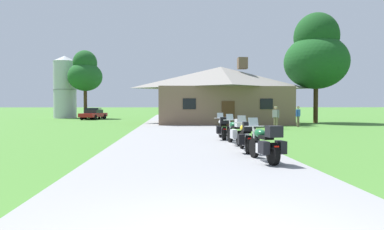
{
  "coord_description": "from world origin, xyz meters",
  "views": [
    {
      "loc": [
        -0.63,
        -3.99,
        1.76
      ],
      "look_at": [
        0.84,
        20.55,
        1.06
      ],
      "focal_mm": 32.45,
      "sensor_mm": 36.0,
      "label": 1
    }
  ],
  "objects_px": {
    "motorcycle_green_third_in_row": "(237,132)",
    "motorcycle_white_farthest_in_row": "(223,128)",
    "motorcycle_yellow_second_in_row": "(246,137)",
    "parked_red_sedan_far_left": "(93,114)",
    "motorcycle_green_nearest_to_camera": "(266,144)",
    "bystander_blue_shirt_near_lodge": "(298,115)",
    "tree_left_far": "(85,73)",
    "bystander_gray_shirt_beside_signpost": "(276,116)",
    "tree_right_of_lodge": "(316,55)",
    "metal_silo_distant": "(65,87)",
    "parked_white_suv_far_left": "(94,113)"
  },
  "relations": [
    {
      "from": "motorcycle_green_third_in_row",
      "to": "motorcycle_white_farthest_in_row",
      "type": "relative_size",
      "value": 1.0
    },
    {
      "from": "motorcycle_yellow_second_in_row",
      "to": "motorcycle_white_farthest_in_row",
      "type": "distance_m",
      "value": 4.67
    },
    {
      "from": "motorcycle_green_third_in_row",
      "to": "parked_red_sedan_far_left",
      "type": "distance_m",
      "value": 30.87
    },
    {
      "from": "motorcycle_green_nearest_to_camera",
      "to": "motorcycle_white_farthest_in_row",
      "type": "xyz_separation_m",
      "value": [
        -0.25,
        7.02,
        0.0
      ]
    },
    {
      "from": "motorcycle_white_farthest_in_row",
      "to": "parked_red_sedan_far_left",
      "type": "relative_size",
      "value": 0.46
    },
    {
      "from": "bystander_blue_shirt_near_lodge",
      "to": "tree_left_far",
      "type": "distance_m",
      "value": 28.66
    },
    {
      "from": "tree_left_far",
      "to": "bystander_gray_shirt_beside_signpost",
      "type": "bearing_deg",
      "value": -47.52
    },
    {
      "from": "motorcycle_green_third_in_row",
      "to": "bystander_blue_shirt_near_lodge",
      "type": "bearing_deg",
      "value": 52.74
    },
    {
      "from": "tree_right_of_lodge",
      "to": "metal_silo_distant",
      "type": "xyz_separation_m",
      "value": [
        -28.71,
        14.55,
        -2.52
      ]
    },
    {
      "from": "motorcycle_white_farthest_in_row",
      "to": "bystander_gray_shirt_beside_signpost",
      "type": "height_order",
      "value": "bystander_gray_shirt_beside_signpost"
    },
    {
      "from": "motorcycle_yellow_second_in_row",
      "to": "metal_silo_distant",
      "type": "bearing_deg",
      "value": 117.97
    },
    {
      "from": "tree_right_of_lodge",
      "to": "parked_white_suv_far_left",
      "type": "height_order",
      "value": "tree_right_of_lodge"
    },
    {
      "from": "motorcycle_yellow_second_in_row",
      "to": "metal_silo_distant",
      "type": "distance_m",
      "value": 39.7
    },
    {
      "from": "motorcycle_green_nearest_to_camera",
      "to": "motorcycle_yellow_second_in_row",
      "type": "bearing_deg",
      "value": 83.84
    },
    {
      "from": "tree_left_far",
      "to": "parked_red_sedan_far_left",
      "type": "xyz_separation_m",
      "value": [
        1.64,
        -2.75,
        -5.32
      ]
    },
    {
      "from": "metal_silo_distant",
      "to": "parked_red_sedan_far_left",
      "type": "height_order",
      "value": "metal_silo_distant"
    },
    {
      "from": "bystander_blue_shirt_near_lodge",
      "to": "parked_white_suv_far_left",
      "type": "height_order",
      "value": "bystander_blue_shirt_near_lodge"
    },
    {
      "from": "bystander_blue_shirt_near_lodge",
      "to": "metal_silo_distant",
      "type": "bearing_deg",
      "value": -83.08
    },
    {
      "from": "motorcycle_green_third_in_row",
      "to": "tree_left_far",
      "type": "xyz_separation_m",
      "value": [
        -13.97,
        31.05,
        5.35
      ]
    },
    {
      "from": "motorcycle_white_farthest_in_row",
      "to": "parked_white_suv_far_left",
      "type": "distance_m",
      "value": 31.13
    },
    {
      "from": "bystander_gray_shirt_beside_signpost",
      "to": "metal_silo_distant",
      "type": "distance_m",
      "value": 32.0
    },
    {
      "from": "bystander_blue_shirt_near_lodge",
      "to": "tree_right_of_lodge",
      "type": "xyz_separation_m",
      "value": [
        4.05,
        6.11,
        5.8
      ]
    },
    {
      "from": "bystander_gray_shirt_beside_signpost",
      "to": "motorcycle_green_third_in_row",
      "type": "bearing_deg",
      "value": 110.3
    },
    {
      "from": "parked_white_suv_far_left",
      "to": "parked_red_sedan_far_left",
      "type": "relative_size",
      "value": 1.05
    },
    {
      "from": "motorcycle_green_third_in_row",
      "to": "parked_white_suv_far_left",
      "type": "relative_size",
      "value": 0.44
    },
    {
      "from": "tree_right_of_lodge",
      "to": "metal_silo_distant",
      "type": "relative_size",
      "value": 1.28
    },
    {
      "from": "motorcycle_white_farthest_in_row",
      "to": "tree_left_far",
      "type": "xyz_separation_m",
      "value": [
        -13.73,
        28.7,
        5.35
      ]
    },
    {
      "from": "bystander_blue_shirt_near_lodge",
      "to": "tree_right_of_lodge",
      "type": "relative_size",
      "value": 0.16
    },
    {
      "from": "bystander_blue_shirt_near_lodge",
      "to": "tree_left_far",
      "type": "height_order",
      "value": "tree_left_far"
    },
    {
      "from": "tree_right_of_lodge",
      "to": "bystander_gray_shirt_beside_signpost",
      "type": "bearing_deg",
      "value": -128.26
    },
    {
      "from": "motorcycle_yellow_second_in_row",
      "to": "bystander_blue_shirt_near_lodge",
      "type": "height_order",
      "value": "bystander_blue_shirt_near_lodge"
    },
    {
      "from": "bystander_blue_shirt_near_lodge",
      "to": "tree_right_of_lodge",
      "type": "bearing_deg",
      "value": -166.64
    },
    {
      "from": "tree_left_far",
      "to": "motorcycle_green_third_in_row",
      "type": "bearing_deg",
      "value": -65.78
    },
    {
      "from": "motorcycle_green_third_in_row",
      "to": "metal_silo_distant",
      "type": "xyz_separation_m",
      "value": [
        -17.23,
        33.3,
        3.61
      ]
    },
    {
      "from": "motorcycle_yellow_second_in_row",
      "to": "motorcycle_white_farthest_in_row",
      "type": "relative_size",
      "value": 1.0
    },
    {
      "from": "motorcycle_green_nearest_to_camera",
      "to": "metal_silo_distant",
      "type": "xyz_separation_m",
      "value": [
        -17.24,
        37.97,
        3.61
      ]
    },
    {
      "from": "bystander_blue_shirt_near_lodge",
      "to": "metal_silo_distant",
      "type": "distance_m",
      "value": 32.34
    },
    {
      "from": "bystander_gray_shirt_beside_signpost",
      "to": "parked_red_sedan_far_left",
      "type": "bearing_deg",
      "value": -0.49
    },
    {
      "from": "motorcycle_yellow_second_in_row",
      "to": "motorcycle_green_third_in_row",
      "type": "height_order",
      "value": "same"
    },
    {
      "from": "motorcycle_green_nearest_to_camera",
      "to": "motorcycle_yellow_second_in_row",
      "type": "xyz_separation_m",
      "value": [
        -0.09,
        2.35,
        0.0
      ]
    },
    {
      "from": "motorcycle_yellow_second_in_row",
      "to": "parked_white_suv_far_left",
      "type": "distance_m",
      "value": 35.5
    },
    {
      "from": "tree_right_of_lodge",
      "to": "parked_white_suv_far_left",
      "type": "distance_m",
      "value": 27.8
    },
    {
      "from": "bystander_blue_shirt_near_lodge",
      "to": "parked_red_sedan_far_left",
      "type": "bearing_deg",
      "value": -81.52
    },
    {
      "from": "motorcycle_yellow_second_in_row",
      "to": "bystander_blue_shirt_near_lodge",
      "type": "relative_size",
      "value": 1.24
    },
    {
      "from": "tree_left_far",
      "to": "motorcycle_white_farthest_in_row",
      "type": "bearing_deg",
      "value": -64.44
    },
    {
      "from": "motorcycle_green_third_in_row",
      "to": "parked_red_sedan_far_left",
      "type": "xyz_separation_m",
      "value": [
        -12.33,
        28.3,
        0.03
      ]
    },
    {
      "from": "motorcycle_yellow_second_in_row",
      "to": "parked_red_sedan_far_left",
      "type": "height_order",
      "value": "motorcycle_yellow_second_in_row"
    },
    {
      "from": "motorcycle_green_third_in_row",
      "to": "tree_right_of_lodge",
      "type": "height_order",
      "value": "tree_right_of_lodge"
    },
    {
      "from": "motorcycle_green_nearest_to_camera",
      "to": "tree_left_far",
      "type": "height_order",
      "value": "tree_left_far"
    },
    {
      "from": "motorcycle_white_farthest_in_row",
      "to": "parked_white_suv_far_left",
      "type": "height_order",
      "value": "parked_white_suv_far_left"
    }
  ]
}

